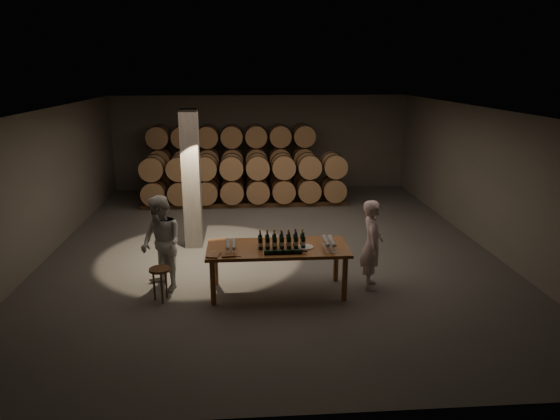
{
  "coord_description": "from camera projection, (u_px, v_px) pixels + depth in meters",
  "views": [
    {
      "loc": [
        -0.59,
        -11.11,
        4.06
      ],
      "look_at": [
        0.17,
        -0.73,
        1.1
      ],
      "focal_mm": 32.0,
      "sensor_mm": 36.0,
      "label": 1
    }
  ],
  "objects": [
    {
      "name": "glass_cluster_right",
      "position": [
        329.0,
        241.0,
        9.07
      ],
      "size": [
        0.2,
        0.53,
        0.19
      ],
      "color": "silver",
      "rests_on": "tasting_table"
    },
    {
      "name": "stool",
      "position": [
        160.0,
        274.0,
        8.92
      ],
      "size": [
        0.38,
        0.38,
        0.63
      ],
      "rotation": [
        0.0,
        0.0,
        0.31
      ],
      "color": "#53331C",
      "rests_on": "ground"
    },
    {
      "name": "person_woman",
      "position": [
        161.0,
        244.0,
        9.31
      ],
      "size": [
        1.09,
        1.12,
        1.82
      ],
      "primitive_type": "imported",
      "rotation": [
        0.0,
        0.0,
        -0.9
      ],
      "color": "silver",
      "rests_on": "ground"
    },
    {
      "name": "bottle_cluster",
      "position": [
        282.0,
        241.0,
        9.11
      ],
      "size": [
        0.86,
        0.23,
        0.33
      ],
      "color": "black",
      "rests_on": "tasting_table"
    },
    {
      "name": "glass_cluster_left",
      "position": [
        231.0,
        244.0,
        8.98
      ],
      "size": [
        0.19,
        0.52,
        0.16
      ],
      "color": "silver",
      "rests_on": "tasting_table"
    },
    {
      "name": "person_man",
      "position": [
        372.0,
        244.0,
        9.41
      ],
      "size": [
        0.52,
        0.69,
        1.72
      ],
      "primitive_type": "imported",
      "rotation": [
        0.0,
        0.0,
        1.38
      ],
      "color": "#F7D6DA",
      "rests_on": "ground"
    },
    {
      "name": "plate",
      "position": [
        305.0,
        247.0,
        9.15
      ],
      "size": [
        0.31,
        0.31,
        0.02
      ],
      "primitive_type": "cylinder",
      "color": "silver",
      "rests_on": "tasting_table"
    },
    {
      "name": "barrel_stack_front",
      "position": [
        245.0,
        179.0,
        15.19
      ],
      "size": [
        6.26,
        0.95,
        1.57
      ],
      "color": "#53331C",
      "rests_on": "ground"
    },
    {
      "name": "barrel_stack_back",
      "position": [
        233.0,
        159.0,
        16.41
      ],
      "size": [
        5.48,
        0.95,
        2.31
      ],
      "color": "#53331C",
      "rests_on": "ground"
    },
    {
      "name": "room",
      "position": [
        191.0,
        180.0,
        11.44
      ],
      "size": [
        12.0,
        12.0,
        12.0
      ],
      "color": "#585552",
      "rests_on": "ground"
    },
    {
      "name": "pen",
      "position": [
        237.0,
        257.0,
        8.69
      ],
      "size": [
        0.14,
        0.04,
        0.01
      ],
      "primitive_type": "cylinder",
      "rotation": [
        0.0,
        1.57,
        -0.21
      ],
      "color": "black",
      "rests_on": "tasting_table"
    },
    {
      "name": "lying_bottles",
      "position": [
        284.0,
        252.0,
        8.8
      ],
      "size": [
        0.77,
        0.08,
        0.08
      ],
      "color": "black",
      "rests_on": "tasting_table"
    },
    {
      "name": "notebook_near",
      "position": [
        228.0,
        255.0,
        8.73
      ],
      "size": [
        0.25,
        0.21,
        0.03
      ],
      "primitive_type": "cube",
      "rotation": [
        0.0,
        0.0,
        0.12
      ],
      "color": "brown",
      "rests_on": "tasting_table"
    },
    {
      "name": "tasting_table",
      "position": [
        278.0,
        252.0,
        9.2
      ],
      "size": [
        2.6,
        1.1,
        0.9
      ],
      "color": "brown",
      "rests_on": "ground"
    },
    {
      "name": "notebook_corner",
      "position": [
        213.0,
        255.0,
        8.74
      ],
      "size": [
        0.25,
        0.3,
        0.02
      ],
      "primitive_type": "cube",
      "rotation": [
        0.0,
        0.0,
        -0.2
      ],
      "color": "brown",
      "rests_on": "tasting_table"
    }
  ]
}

